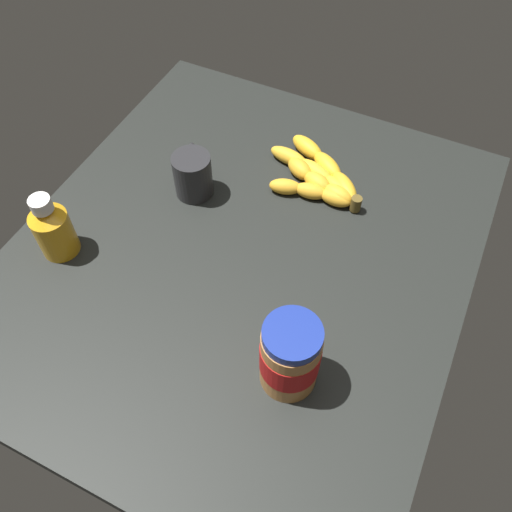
# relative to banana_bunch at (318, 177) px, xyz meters

# --- Properties ---
(ground_plane) EXTENTS (0.88, 0.77, 0.04)m
(ground_plane) POSITION_rel_banana_bunch_xyz_m (0.21, -0.06, -0.04)
(ground_plane) COLOR black
(banana_bunch) EXTENTS (0.17, 0.21, 0.03)m
(banana_bunch) POSITION_rel_banana_bunch_xyz_m (0.00, 0.00, 0.00)
(banana_bunch) COLOR gold
(banana_bunch) RESTS_ON ground_plane
(peanut_butter_jar) EXTENTS (0.09, 0.09, 0.14)m
(peanut_butter_jar) POSITION_rel_banana_bunch_xyz_m (0.39, 0.11, 0.05)
(peanut_butter_jar) COLOR #B27238
(peanut_butter_jar) RESTS_ON ground_plane
(honey_bottle) EXTENTS (0.06, 0.06, 0.13)m
(honey_bottle) POSITION_rel_banana_bunch_xyz_m (0.34, -0.35, 0.04)
(honey_bottle) COLOR orange
(honey_bottle) RESTS_ON ground_plane
(coffee_mug) EXTENTS (0.10, 0.08, 0.09)m
(coffee_mug) POSITION_rel_banana_bunch_xyz_m (0.12, -0.20, 0.03)
(coffee_mug) COLOR #262628
(coffee_mug) RESTS_ON ground_plane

